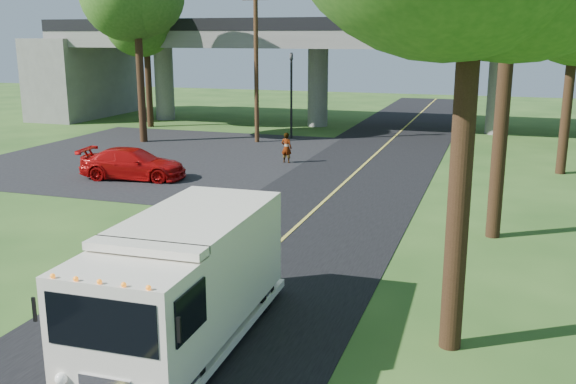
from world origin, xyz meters
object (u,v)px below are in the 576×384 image
at_px(traffic_signal, 291,86).
at_px(pedestrian, 286,148).
at_px(tree_left_lot, 138,5).
at_px(red_sedan, 133,164).
at_px(step_van, 185,279).
at_px(tree_left_far, 147,16).
at_px(utility_pole, 256,64).

xyz_separation_m(traffic_signal, pedestrian, (2.20, -7.57, -2.43)).
bearing_deg(traffic_signal, tree_left_lot, -151.89).
distance_m(traffic_signal, red_sedan, 13.74).
distance_m(tree_left_lot, step_van, 27.30).
distance_m(tree_left_lot, red_sedan, 12.45).
bearing_deg(tree_left_far, step_van, -58.89).
bearing_deg(pedestrian, utility_pole, -48.19).
distance_m(step_van, red_sedan, 16.45).
bearing_deg(tree_left_lot, pedestrian, -18.82).
bearing_deg(tree_left_far, utility_pole, -22.43).
relative_size(tree_left_far, red_sedan, 2.12).
relative_size(tree_left_far, pedestrian, 6.46).
height_order(tree_left_far, red_sedan, tree_left_far).
distance_m(traffic_signal, tree_left_far, 11.75).
relative_size(utility_pole, red_sedan, 1.93).
relative_size(step_van, red_sedan, 1.36).
distance_m(utility_pole, pedestrian, 7.71).
bearing_deg(tree_left_far, pedestrian, -35.90).
bearing_deg(red_sedan, utility_pole, -16.47).
bearing_deg(utility_pole, red_sedan, -98.15).
bearing_deg(pedestrian, tree_left_far, -27.69).
bearing_deg(tree_left_lot, utility_pole, 18.97).
height_order(utility_pole, tree_left_lot, tree_left_lot).
xyz_separation_m(step_van, red_sedan, (-9.46, 13.44, -0.75)).
bearing_deg(utility_pole, pedestrian, -56.41).
xyz_separation_m(tree_left_lot, tree_left_far, (-3.00, 6.00, -0.45)).
height_order(red_sedan, pedestrian, pedestrian).
bearing_deg(pedestrian, step_van, 110.55).
bearing_deg(red_sedan, pedestrian, -51.85).
distance_m(red_sedan, pedestrian, 7.69).
relative_size(traffic_signal, step_van, 0.82).
xyz_separation_m(utility_pole, tree_left_far, (-9.29, 3.84, 2.86)).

